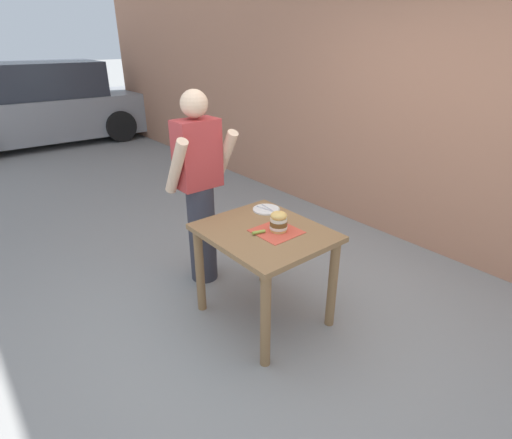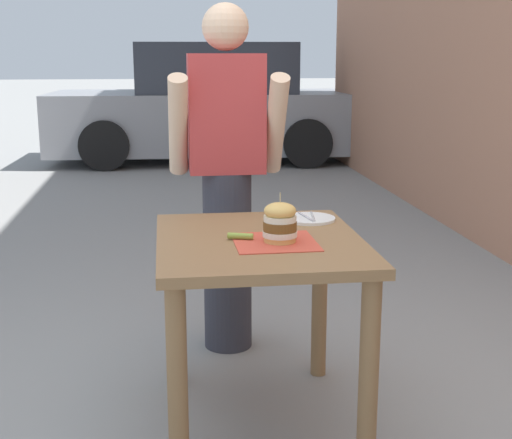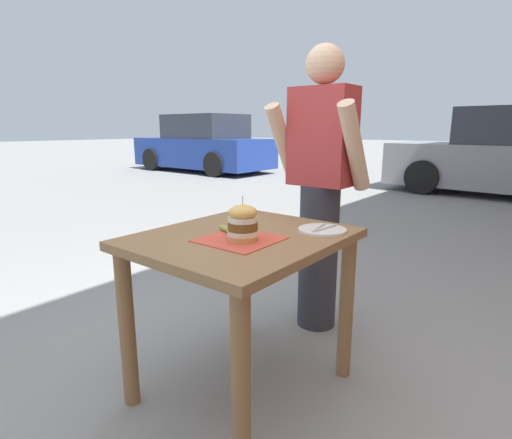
{
  "view_description": "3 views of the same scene",
  "coord_description": "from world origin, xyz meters",
  "px_view_note": "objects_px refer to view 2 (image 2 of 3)",
  "views": [
    {
      "loc": [
        -1.71,
        -1.97,
        2.05
      ],
      "look_at": [
        0.0,
        0.1,
        0.82
      ],
      "focal_mm": 28.0,
      "sensor_mm": 36.0,
      "label": 1
    },
    {
      "loc": [
        -0.35,
        -2.62,
        1.46
      ],
      "look_at": [
        0.0,
        0.1,
        0.82
      ],
      "focal_mm": 50.0,
      "sensor_mm": 36.0,
      "label": 2
    },
    {
      "loc": [
        1.11,
        -1.3,
        1.23
      ],
      "look_at": [
        0.0,
        0.1,
        0.82
      ],
      "focal_mm": 28.0,
      "sensor_mm": 36.0,
      "label": 3
    }
  ],
  "objects_px": {
    "pickle_spear": "(240,236)",
    "side_plate_with_forks": "(309,219)",
    "parked_car_far_end": "(209,108)",
    "diner_across_table": "(227,175)",
    "sandwich": "(280,222)",
    "patio_table": "(259,275)"
  },
  "relations": [
    {
      "from": "pickle_spear",
      "to": "side_plate_with_forks",
      "type": "distance_m",
      "value": 0.44
    },
    {
      "from": "parked_car_far_end",
      "to": "diner_across_table",
      "type": "bearing_deg",
      "value": -92.85
    },
    {
      "from": "sandwich",
      "to": "pickle_spear",
      "type": "bearing_deg",
      "value": 160.09
    },
    {
      "from": "sandwich",
      "to": "side_plate_with_forks",
      "type": "relative_size",
      "value": 0.85
    },
    {
      "from": "patio_table",
      "to": "pickle_spear",
      "type": "xyz_separation_m",
      "value": [
        -0.08,
        -0.02,
        0.16
      ]
    },
    {
      "from": "diner_across_table",
      "to": "parked_car_far_end",
      "type": "relative_size",
      "value": 0.4
    },
    {
      "from": "patio_table",
      "to": "sandwich",
      "type": "height_order",
      "value": "sandwich"
    },
    {
      "from": "sandwich",
      "to": "patio_table",
      "type": "bearing_deg",
      "value": 132.61
    },
    {
      "from": "patio_table",
      "to": "side_plate_with_forks",
      "type": "height_order",
      "value": "side_plate_with_forks"
    },
    {
      "from": "pickle_spear",
      "to": "parked_car_far_end",
      "type": "bearing_deg",
      "value": 87.3
    },
    {
      "from": "pickle_spear",
      "to": "sandwich",
      "type": "bearing_deg",
      "value": -19.91
    },
    {
      "from": "pickle_spear",
      "to": "diner_across_table",
      "type": "height_order",
      "value": "diner_across_table"
    },
    {
      "from": "pickle_spear",
      "to": "side_plate_with_forks",
      "type": "height_order",
      "value": "pickle_spear"
    },
    {
      "from": "diner_across_table",
      "to": "parked_car_far_end",
      "type": "distance_m",
      "value": 6.55
    },
    {
      "from": "sandwich",
      "to": "pickle_spear",
      "type": "relative_size",
      "value": 1.91
    },
    {
      "from": "side_plate_with_forks",
      "to": "parked_car_far_end",
      "type": "relative_size",
      "value": 0.05
    },
    {
      "from": "diner_across_table",
      "to": "parked_car_far_end",
      "type": "xyz_separation_m",
      "value": [
        0.33,
        6.54,
        -0.16
      ]
    },
    {
      "from": "side_plate_with_forks",
      "to": "diner_across_table",
      "type": "distance_m",
      "value": 0.61
    },
    {
      "from": "patio_table",
      "to": "sandwich",
      "type": "distance_m",
      "value": 0.25
    },
    {
      "from": "patio_table",
      "to": "pickle_spear",
      "type": "height_order",
      "value": "pickle_spear"
    },
    {
      "from": "pickle_spear",
      "to": "diner_across_table",
      "type": "xyz_separation_m",
      "value": [
        0.02,
        0.81,
        0.1
      ]
    },
    {
      "from": "sandwich",
      "to": "pickle_spear",
      "type": "height_order",
      "value": "sandwich"
    }
  ]
}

